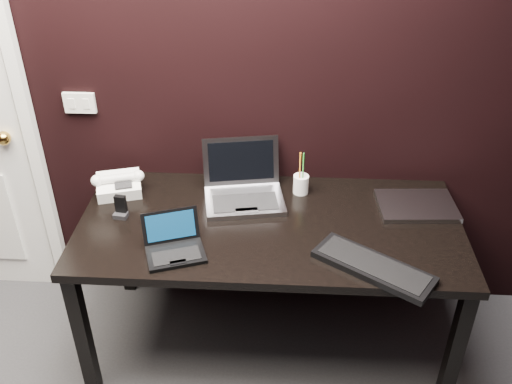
# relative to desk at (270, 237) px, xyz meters

# --- Properties ---
(wall_back) EXTENTS (4.00, 0.00, 4.00)m
(wall_back) POSITION_rel_desk_xyz_m (-0.30, 0.40, 0.64)
(wall_back) COLOR black
(wall_back) RESTS_ON ground
(wall_switch) EXTENTS (0.15, 0.02, 0.10)m
(wall_switch) POSITION_rel_desk_xyz_m (-0.92, 0.39, 0.46)
(wall_switch) COLOR silver
(wall_switch) RESTS_ON wall_back
(desk) EXTENTS (1.70, 0.80, 0.74)m
(desk) POSITION_rel_desk_xyz_m (0.00, 0.00, 0.00)
(desk) COLOR black
(desk) RESTS_ON ground
(netbook) EXTENTS (0.29, 0.27, 0.15)m
(netbook) POSITION_rel_desk_xyz_m (-0.39, -0.23, 0.11)
(netbook) COLOR black
(netbook) RESTS_ON desk
(silver_laptop) EXTENTS (0.41, 0.38, 0.25)m
(silver_laptop) POSITION_rel_desk_xyz_m (-0.13, 0.19, 0.13)
(silver_laptop) COLOR #9F9FA4
(silver_laptop) RESTS_ON desk
(ext_keyboard) EXTENTS (0.49, 0.41, 0.03)m
(ext_keyboard) POSITION_rel_desk_xyz_m (0.42, -0.29, 0.09)
(ext_keyboard) COLOR black
(ext_keyboard) RESTS_ON desk
(closed_laptop) EXTENTS (0.37, 0.27, 0.02)m
(closed_laptop) POSITION_rel_desk_xyz_m (0.67, 0.16, 0.09)
(closed_laptop) COLOR #96979C
(closed_laptop) RESTS_ON desk
(desk_phone) EXTENTS (0.25, 0.24, 0.12)m
(desk_phone) POSITION_rel_desk_xyz_m (-0.73, 0.21, 0.12)
(desk_phone) COLOR white
(desk_phone) RESTS_ON desk
(mobile_phone) EXTENTS (0.07, 0.06, 0.10)m
(mobile_phone) POSITION_rel_desk_xyz_m (-0.67, 0.01, 0.12)
(mobile_phone) COLOR black
(mobile_phone) RESTS_ON desk
(pen_cup) EXTENTS (0.10, 0.10, 0.22)m
(pen_cup) POSITION_rel_desk_xyz_m (0.14, 0.26, 0.13)
(pen_cup) COLOR white
(pen_cup) RESTS_ON desk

